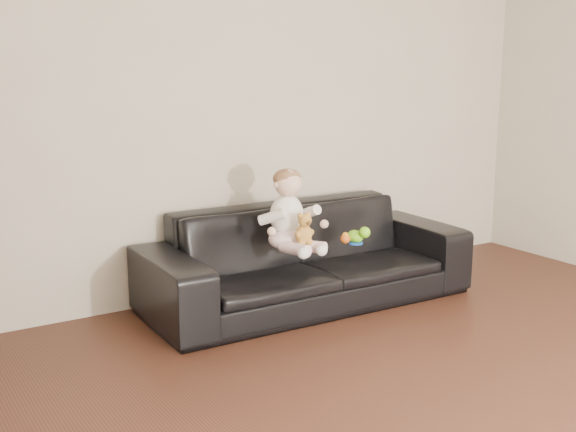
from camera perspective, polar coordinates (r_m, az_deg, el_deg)
wall_back at (r=5.06m, az=-3.07°, el=8.56°), size 5.00×0.00×5.00m
sofa at (r=4.88m, az=1.51°, el=-3.19°), size 2.24×0.91×0.65m
baby at (r=4.59m, az=0.10°, el=0.11°), size 0.40×0.48×0.52m
teddy_bear at (r=4.47m, az=1.29°, el=-1.05°), size 0.13×0.13×0.20m
toy_green at (r=4.83m, az=5.33°, el=-1.62°), size 0.14×0.15×0.09m
toy_rattle at (r=4.80m, az=4.55°, el=-1.80°), size 0.09×0.09×0.07m
toy_blue_disc at (r=4.81m, az=5.38°, el=-2.13°), size 0.13×0.13×0.01m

